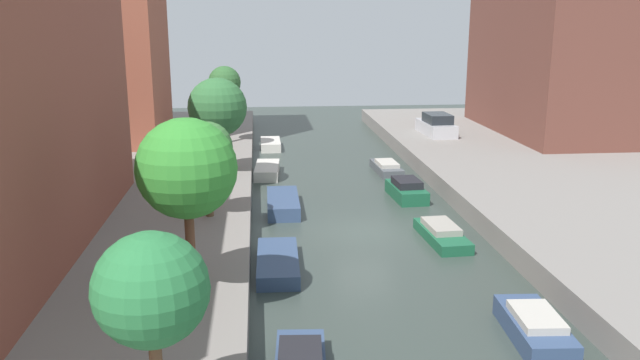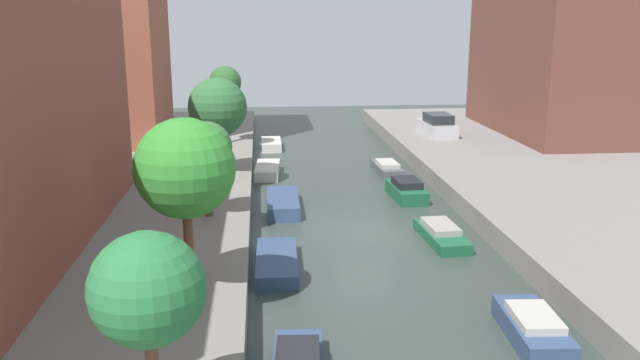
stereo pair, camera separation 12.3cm
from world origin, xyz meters
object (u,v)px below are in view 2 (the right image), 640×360
(street_tree_4, at_px, (225,83))
(moored_boat_left_3, at_px, (283,203))
(moored_boat_right_2, at_px, (441,234))
(moored_boat_right_1, at_px, (533,328))
(street_tree_3, at_px, (217,108))
(moored_boat_left_4, at_px, (267,170))
(moored_boat_right_3, at_px, (407,190))
(parked_car, at_px, (437,126))
(street_tree_1, at_px, (185,169))
(moored_boat_right_4, at_px, (387,168))
(street_tree_0, at_px, (147,290))
(low_block_right, at_px, (570,64))
(moored_boat_left_2, at_px, (277,263))
(moored_boat_left_5, at_px, (271,144))
(street_tree_2, at_px, (207,148))

(street_tree_4, xyz_separation_m, moored_boat_left_3, (3.28, -12.89, -4.65))
(moored_boat_left_3, bearing_deg, moored_boat_right_2, -38.47)
(moored_boat_right_1, bearing_deg, street_tree_3, 119.17)
(street_tree_4, bearing_deg, street_tree_3, -90.00)
(moored_boat_left_4, bearing_deg, moored_boat_right_3, -38.95)
(street_tree_4, bearing_deg, parked_car, 6.57)
(street_tree_1, relative_size, moored_boat_right_4, 1.43)
(moored_boat_left_4, bearing_deg, street_tree_3, -129.02)
(street_tree_4, xyz_separation_m, moored_boat_left_4, (2.63, -5.57, -4.67))
(street_tree_4, bearing_deg, street_tree_0, -90.00)
(street_tree_1, height_order, moored_boat_left_3, street_tree_1)
(low_block_right, relative_size, street_tree_4, 3.06)
(low_block_right, height_order, moored_boat_right_3, low_block_right)
(street_tree_0, distance_m, moored_boat_left_3, 19.59)
(parked_car, bearing_deg, moored_boat_right_3, -111.44)
(street_tree_3, distance_m, moored_boat_right_3, 10.97)
(moored_boat_left_2, distance_m, moored_boat_left_4, 15.14)
(moored_boat_left_3, height_order, moored_boat_right_1, moored_boat_right_1)
(moored_boat_right_3, bearing_deg, moored_boat_left_5, 115.87)
(street_tree_3, bearing_deg, street_tree_0, -90.00)
(street_tree_0, bearing_deg, street_tree_2, 90.00)
(parked_car, height_order, moored_boat_left_5, parked_car)
(street_tree_2, distance_m, street_tree_3, 8.04)
(street_tree_0, xyz_separation_m, parked_car, (14.98, 33.56, -2.46))
(parked_car, relative_size, moored_boat_left_3, 1.05)
(moored_boat_right_3, xyz_separation_m, moored_boat_right_4, (0.10, 5.88, -0.14))
(street_tree_4, height_order, moored_boat_right_3, street_tree_4)
(moored_boat_right_1, bearing_deg, street_tree_1, 167.73)
(moored_boat_left_4, bearing_deg, street_tree_1, -97.80)
(street_tree_0, relative_size, moored_boat_right_1, 1.18)
(street_tree_1, xyz_separation_m, street_tree_2, (0.00, 7.91, -0.94))
(street_tree_1, bearing_deg, moored_boat_right_4, 62.69)
(street_tree_3, bearing_deg, street_tree_2, -90.00)
(parked_car, xyz_separation_m, moored_boat_left_5, (-11.96, 0.93, -1.34))
(moored_boat_left_4, bearing_deg, street_tree_2, -103.13)
(street_tree_0, bearing_deg, moored_boat_right_4, 69.33)
(street_tree_0, relative_size, street_tree_1, 0.79)
(street_tree_1, relative_size, parked_car, 1.20)
(low_block_right, relative_size, moored_boat_right_3, 4.58)
(moored_boat_right_2, bearing_deg, street_tree_3, 136.64)
(low_block_right, xyz_separation_m, moored_boat_left_2, (-21.96, -22.77, -5.69))
(street_tree_2, xyz_separation_m, moored_boat_left_3, (3.28, 3.94, -3.61))
(street_tree_2, height_order, moored_boat_right_3, street_tree_2)
(moored_boat_right_1, bearing_deg, moored_boat_right_2, 91.85)
(moored_boat_left_5, xyz_separation_m, moored_boat_right_2, (6.81, -20.75, -0.00))
(low_block_right, bearing_deg, moored_boat_right_2, -126.44)
(street_tree_4, distance_m, moored_boat_right_1, 29.14)
(street_tree_2, xyz_separation_m, moored_boat_left_2, (2.76, -3.88, -3.68))
(low_block_right, relative_size, parked_car, 3.48)
(moored_boat_left_3, distance_m, moored_boat_left_5, 15.55)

